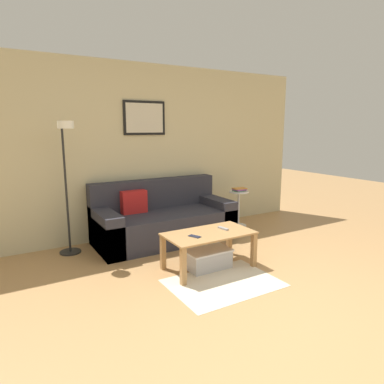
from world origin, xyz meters
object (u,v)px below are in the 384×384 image
at_px(couch, 163,220).
at_px(side_table, 239,205).
at_px(book_stack, 239,190).
at_px(cell_phone, 195,236).
at_px(remote_control, 223,228).
at_px(coffee_table, 209,239).
at_px(floor_lamp, 67,172).
at_px(storage_bin, 207,258).

bearing_deg(couch, side_table, 0.63).
bearing_deg(book_stack, cell_phone, -142.29).
relative_size(book_stack, remote_control, 1.60).
height_order(coffee_table, book_stack, book_stack).
distance_m(floor_lamp, cell_phone, 1.78).
bearing_deg(book_stack, floor_lamp, 179.89).
bearing_deg(remote_control, coffee_table, 176.92).
height_order(floor_lamp, book_stack, floor_lamp).
xyz_separation_m(couch, floor_lamp, (-1.28, 0.02, 0.79)).
height_order(couch, floor_lamp, floor_lamp).
bearing_deg(couch, remote_control, -78.28).
relative_size(couch, remote_control, 13.15).
xyz_separation_m(side_table, remote_control, (-1.17, -1.18, 0.09)).
height_order(storage_bin, floor_lamp, floor_lamp).
distance_m(book_stack, cell_phone, 2.05).
relative_size(coffee_table, cell_phone, 7.38).
xyz_separation_m(floor_lamp, cell_phone, (1.09, -1.25, -0.65)).
relative_size(coffee_table, remote_control, 6.88).
distance_m(floor_lamp, side_table, 2.79).
bearing_deg(couch, cell_phone, -99.19).
height_order(storage_bin, book_stack, book_stack).
xyz_separation_m(storage_bin, book_stack, (1.41, 1.19, 0.50)).
distance_m(side_table, cell_phone, 2.03).
bearing_deg(cell_phone, book_stack, 14.91).
distance_m(side_table, remote_control, 1.66).
distance_m(coffee_table, storage_bin, 0.24).
height_order(floor_lamp, remote_control, floor_lamp).
xyz_separation_m(storage_bin, floor_lamp, (-1.29, 1.19, 0.97)).
distance_m(coffee_table, remote_control, 0.24).
bearing_deg(storage_bin, cell_phone, -163.14).
relative_size(couch, storage_bin, 3.73).
xyz_separation_m(book_stack, remote_control, (-1.17, -1.18, -0.18)).
bearing_deg(remote_control, couch, 91.81).
xyz_separation_m(book_stack, cell_phone, (-1.61, -1.25, -0.18)).
xyz_separation_m(couch, coffee_table, (0.02, -1.19, 0.06)).
bearing_deg(coffee_table, remote_control, 6.82).
distance_m(couch, remote_control, 1.19).
relative_size(side_table, cell_phone, 4.22).
bearing_deg(storage_bin, floor_lamp, 137.35).
bearing_deg(cell_phone, coffee_table, -11.81).
height_order(coffee_table, side_table, side_table).
height_order(coffee_table, cell_phone, cell_phone).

